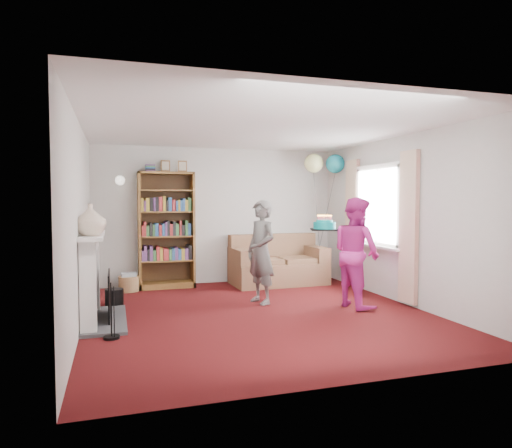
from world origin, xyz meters
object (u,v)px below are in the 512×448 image
object	(u,v)px
birthday_cake	(325,226)
person_magenta	(356,252)
bookcase	(166,231)
sofa	(277,265)
person_striped	(261,252)

from	to	relation	value
birthday_cake	person_magenta	bearing A→B (deg)	-39.91
bookcase	person_magenta	xyz separation A→B (m)	(2.45, -2.32, -0.20)
birthday_cake	sofa	bearing A→B (deg)	92.99
person_striped	person_magenta	distance (m)	1.39
bookcase	person_striped	xyz separation A→B (m)	(1.22, -1.69, -0.22)
sofa	birthday_cake	world-z (taller)	birthday_cake
person_striped	bookcase	bearing A→B (deg)	-162.96
person_striped	birthday_cake	xyz separation A→B (m)	(0.88, -0.33, 0.40)
person_striped	birthday_cake	distance (m)	1.02
bookcase	person_striped	world-z (taller)	bookcase
person_magenta	birthday_cake	size ratio (longest dim) A/B	4.02
person_magenta	person_striped	bearing A→B (deg)	53.71
sofa	person_magenta	xyz separation A→B (m)	(0.45, -2.09, 0.45)
bookcase	person_striped	bearing A→B (deg)	-54.24
person_striped	person_magenta	xyz separation A→B (m)	(1.24, -0.63, 0.02)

